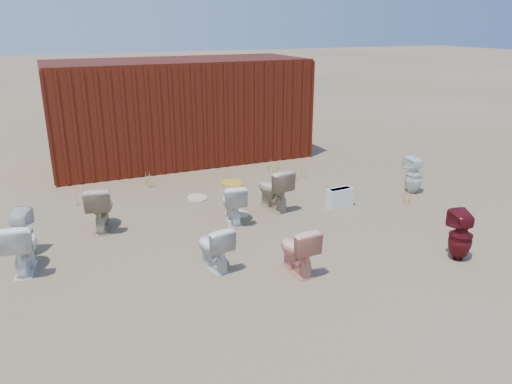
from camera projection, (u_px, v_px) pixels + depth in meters
name	position (u px, v px, depth m)	size (l,w,h in m)	color
ground	(271.00, 236.00, 7.97)	(100.00, 100.00, 0.00)	brown
shipping_container	(179.00, 110.00, 12.07)	(6.00, 2.40, 2.40)	#4C160C
toilet_front_a	(22.00, 246.00, 6.73)	(0.41, 0.72, 0.73)	white
toilet_front_pink	(297.00, 249.00, 6.72)	(0.38, 0.66, 0.67)	#F19F8B
toilet_front_c	(214.00, 247.00, 6.82)	(0.36, 0.63, 0.64)	white
toilet_front_maroon	(461.00, 236.00, 7.07)	(0.33, 0.34, 0.73)	#580F14
toilet_back_a	(22.00, 233.00, 7.20)	(0.32, 0.32, 0.70)	silver
toilet_back_beige_left	(100.00, 207.00, 8.11)	(0.42, 0.74, 0.76)	#BFB08C
toilet_back_beige_right	(274.00, 189.00, 8.99)	(0.43, 0.76, 0.77)	tan
toilet_back_yellowlid	(233.00, 203.00, 8.40)	(0.38, 0.67, 0.69)	white
toilet_back_e	(414.00, 175.00, 9.85)	(0.34, 0.34, 0.75)	white
yellow_lid	(233.00, 183.00, 8.28)	(0.35, 0.43, 0.03)	gold
loose_tank	(340.00, 198.00, 9.16)	(0.50, 0.20, 0.35)	silver
loose_lid_near	(197.00, 198.00, 9.65)	(0.38, 0.49, 0.02)	beige
loose_lid_far	(237.00, 214.00, 8.85)	(0.36, 0.47, 0.02)	beige
weed_clump_a	(86.00, 196.00, 9.32)	(0.36, 0.36, 0.31)	#A39241
weed_clump_b	(228.00, 177.00, 10.48)	(0.32, 0.32, 0.29)	#A39241
weed_clump_c	(297.00, 172.00, 10.81)	(0.36, 0.36, 0.28)	#A39241
weed_clump_d	(151.00, 179.00, 10.37)	(0.30, 0.30, 0.27)	#A39241
weed_clump_e	(275.00, 165.00, 11.37)	(0.34, 0.34, 0.27)	#A39241
weed_clump_f	(407.00, 196.00, 9.37)	(0.28, 0.28, 0.26)	#A39241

